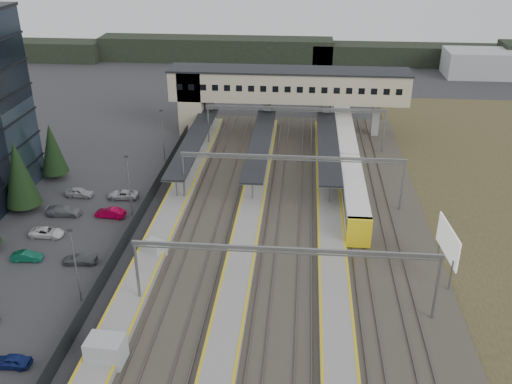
# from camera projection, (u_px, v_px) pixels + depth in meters

# --- Properties ---
(ground) EXTENTS (220.00, 220.00, 0.00)m
(ground) POSITION_uv_depth(u_px,v_px,m) (178.00, 260.00, 62.89)
(ground) COLOR #2B2B2D
(ground) RESTS_ON ground
(car_park) EXTENTS (10.66, 44.66, 1.29)m
(car_park) POSITION_uv_depth(u_px,v_px,m) (23.00, 291.00, 56.76)
(car_park) COLOR #B1B1B6
(car_park) RESTS_ON ground
(lampposts) EXTENTS (0.50, 53.25, 8.07)m
(lampposts) POSITION_uv_depth(u_px,v_px,m) (106.00, 217.00, 62.73)
(lampposts) COLOR gray
(lampposts) RESTS_ON ground
(fence) EXTENTS (0.08, 90.00, 2.00)m
(fence) POSITION_uv_depth(u_px,v_px,m) (132.00, 228.00, 67.43)
(fence) COLOR #26282B
(fence) RESTS_ON ground
(relay_cabin_near) EXTENTS (3.23, 2.45, 2.58)m
(relay_cabin_near) POSITION_uv_depth(u_px,v_px,m) (106.00, 351.00, 47.89)
(relay_cabin_near) COLOR #A6A9AC
(relay_cabin_near) RESTS_ON ground
(relay_cabin_far) EXTENTS (2.74, 2.56, 2.00)m
(relay_cabin_far) POSITION_uv_depth(u_px,v_px,m) (155.00, 250.00, 62.97)
(relay_cabin_far) COLOR #A6A9AC
(relay_cabin_far) RESTS_ON ground
(rail_corridor) EXTENTS (34.00, 90.00, 0.92)m
(rail_corridor) POSITION_uv_depth(u_px,v_px,m) (265.00, 239.00, 66.51)
(rail_corridor) COLOR #362F2A
(rail_corridor) RESTS_ON ground
(canopies) EXTENTS (23.10, 30.00, 3.28)m
(canopies) POSITION_uv_depth(u_px,v_px,m) (260.00, 142.00, 84.80)
(canopies) COLOR black
(canopies) RESTS_ON ground
(footbridge) EXTENTS (40.40, 6.40, 11.20)m
(footbridge) POSITION_uv_depth(u_px,v_px,m) (272.00, 88.00, 96.42)
(footbridge) COLOR #C4B293
(footbridge) RESTS_ON ground
(gantries) EXTENTS (28.40, 62.28, 7.17)m
(gantries) POSITION_uv_depth(u_px,v_px,m) (289.00, 204.00, 62.01)
(gantries) COLOR gray
(gantries) RESTS_ON ground
(train) EXTENTS (2.81, 58.71, 3.54)m
(train) POSITION_uv_depth(u_px,v_px,m) (345.00, 142.00, 90.08)
(train) COLOR white
(train) RESTS_ON ground
(billboard) EXTENTS (0.74, 6.69, 5.83)m
(billboard) POSITION_uv_depth(u_px,v_px,m) (448.00, 243.00, 58.60)
(billboard) COLOR gray
(billboard) RESTS_ON ground
(treeline_far) EXTENTS (170.00, 19.00, 7.00)m
(treeline_far) POSITION_uv_depth(u_px,v_px,m) (348.00, 54.00, 142.38)
(treeline_far) COLOR black
(treeline_far) RESTS_ON ground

